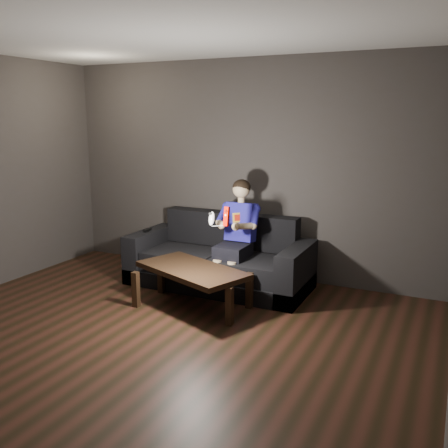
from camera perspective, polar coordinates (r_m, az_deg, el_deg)
The scene contains 9 objects.
floor at distance 4.53m, azimuth -10.59°, elevation -14.21°, with size 5.00×5.00×0.00m, color black.
back_wall at distance 6.28m, azimuth 2.54°, elevation 6.25°, with size 5.00×0.04×2.70m, color #403B37.
ceiling at distance 4.13m, azimuth -12.15°, elevation 21.72°, with size 5.00×5.00×0.02m, color silver.
sofa at distance 6.01m, azimuth -0.50°, elevation -4.51°, with size 2.16×0.93×0.83m.
child at distance 5.74m, azimuth 1.47°, elevation -0.43°, with size 0.50×0.62×1.24m.
wii_remote_red at distance 5.23m, azimuth 0.29°, elevation 0.88°, with size 0.05×0.08×0.21m.
nunchuk_white at distance 5.33m, azimuth -1.42°, elevation 0.63°, with size 0.06×0.10×0.16m.
wii_remote_black at distance 6.33m, azimuth -8.73°, elevation -0.68°, with size 0.06×0.16×0.03m.
coffee_table at distance 5.30m, azimuth -3.66°, elevation -5.60°, with size 1.35×1.00×0.44m.
Camera 1 is at (2.45, -3.24, 2.00)m, focal length 40.00 mm.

